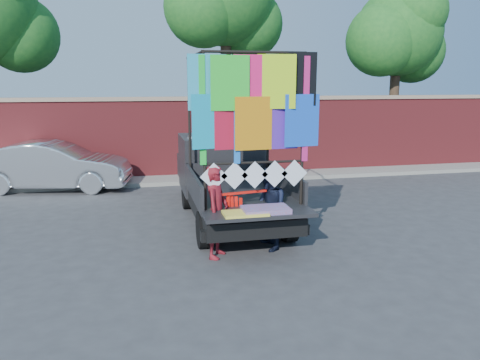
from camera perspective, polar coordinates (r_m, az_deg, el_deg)
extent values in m
plane|color=#38383A|center=(8.96, 1.92, -8.12)|extent=(90.00, 90.00, 0.00)
cube|color=maroon|center=(15.40, -4.53, 5.05)|extent=(30.00, 0.35, 2.50)
cube|color=gray|center=(15.31, -4.61, 9.89)|extent=(30.00, 0.45, 0.12)
cube|color=gray|center=(14.91, -4.08, 0.20)|extent=(30.00, 1.20, 0.12)
sphere|color=#1B6021|center=(17.18, -25.14, 15.74)|extent=(2.40, 2.40, 2.40)
cylinder|color=#38281C|center=(16.65, -1.73, 10.69)|extent=(0.36, 0.36, 5.46)
sphere|color=#1B6021|center=(17.34, 1.05, 18.49)|extent=(2.40, 2.40, 2.40)
sphere|color=#1B6021|center=(16.40, -4.51, 20.22)|extent=(2.60, 2.60, 2.60)
cylinder|color=#38281C|center=(18.98, 18.19, 8.88)|extent=(0.36, 0.36, 4.55)
sphere|color=#1B6021|center=(19.05, 18.72, 16.70)|extent=(3.20, 3.20, 3.20)
sphere|color=#1B6021|center=(19.81, 20.28, 14.50)|extent=(2.40, 2.40, 2.40)
sphere|color=#1B6021|center=(18.37, 16.92, 16.00)|extent=(2.60, 2.60, 2.60)
sphere|color=#1B6021|center=(18.77, 20.67, 18.66)|extent=(2.20, 2.20, 2.20)
cylinder|color=black|center=(11.58, -6.41, -1.75)|extent=(0.23, 0.70, 0.70)
cylinder|color=black|center=(8.83, -4.40, -6.04)|extent=(0.23, 0.70, 0.70)
cylinder|color=black|center=(11.86, 1.59, -1.36)|extent=(0.23, 0.70, 0.70)
cylinder|color=black|center=(9.19, 5.95, -5.34)|extent=(0.23, 0.70, 0.70)
cube|color=black|center=(10.22, -0.90, -2.46)|extent=(1.81, 4.47, 0.32)
cube|color=black|center=(9.39, 0.07, -1.87)|extent=(1.92, 2.45, 0.11)
cube|color=black|center=(9.19, -5.65, -0.74)|extent=(0.06, 2.45, 0.48)
cube|color=black|center=(9.58, 5.55, -0.21)|extent=(0.06, 2.45, 0.48)
cube|color=black|center=(10.50, -1.35, 0.89)|extent=(1.92, 0.06, 0.48)
cube|color=black|center=(11.49, -2.35, 2.11)|extent=(1.92, 1.70, 1.33)
cube|color=#8C9EAD|center=(10.95, -1.92, 3.89)|extent=(1.70, 0.06, 0.59)
cube|color=#8C9EAD|center=(12.23, -3.02, 3.70)|extent=(1.70, 0.11, 0.75)
cube|color=black|center=(12.67, -3.27, 1.79)|extent=(1.86, 0.96, 0.59)
cube|color=black|center=(7.99, 2.39, -4.19)|extent=(1.92, 0.59, 0.06)
cube|color=black|center=(8.33, 1.94, -6.41)|extent=(1.97, 0.16, 0.19)
cylinder|color=black|center=(7.92, -4.37, 5.71)|extent=(0.05, 0.05, 2.66)
cylinder|color=black|center=(10.13, -6.18, 7.00)|extent=(0.05, 0.05, 2.66)
cylinder|color=black|center=(8.34, 7.66, 5.95)|extent=(0.05, 0.05, 2.66)
cylinder|color=black|center=(10.46, 3.44, 7.20)|extent=(0.05, 0.05, 2.66)
cylinder|color=black|center=(8.06, 1.86, 15.32)|extent=(1.81, 0.05, 0.05)
cylinder|color=black|center=(10.23, -1.33, 14.58)|extent=(1.81, 0.05, 0.05)
cylinder|color=black|center=(8.99, -5.56, 14.91)|extent=(0.05, 2.29, 0.05)
cylinder|color=black|center=(9.37, 5.47, 14.78)|extent=(0.05, 2.29, 0.05)
cylinder|color=black|center=(8.16, 1.77, 2.14)|extent=(1.81, 0.04, 0.04)
cube|color=#2BA9CF|center=(7.86, -3.90, 11.89)|extent=(0.66, 0.02, 0.91)
cube|color=green|center=(7.89, -0.92, 11.92)|extent=(0.66, 0.02, 0.91)
cube|color=#F41B68|center=(8.02, 1.88, 11.91)|extent=(0.66, 0.02, 0.91)
cube|color=#B2E918|center=(8.09, 4.76, 11.88)|extent=(0.66, 0.02, 0.91)
cube|color=black|center=(8.25, 7.37, 11.82)|extent=(0.66, 0.02, 0.91)
cube|color=#0E9DC5|center=(7.85, -3.78, 6.84)|extent=(0.66, 0.02, 0.91)
cube|color=#B91530|center=(7.96, -0.97, 6.93)|extent=(0.66, 0.02, 0.91)
cube|color=orange|center=(8.01, 1.92, 6.95)|extent=(0.66, 0.02, 0.91)
cube|color=#5224B7|center=(8.16, 4.58, 7.01)|extent=(0.66, 0.02, 0.91)
cube|color=blue|center=(8.24, 7.35, 7.00)|extent=(0.66, 0.02, 0.91)
cube|color=green|center=(7.84, -4.61, 8.38)|extent=(0.11, 0.01, 1.81)
cube|color=#C6216E|center=(8.28, 8.04, 8.48)|extent=(0.11, 0.01, 1.81)
cube|color=blue|center=(7.94, -0.37, 8.46)|extent=(0.11, 0.01, 1.81)
cube|color=white|center=(8.02, -3.20, 0.41)|extent=(0.48, 0.01, 0.48)
cube|color=white|center=(8.08, -0.67, 0.52)|extent=(0.48, 0.01, 0.48)
cube|color=white|center=(8.16, 1.82, 0.63)|extent=(0.48, 0.01, 0.48)
cube|color=white|center=(8.26, 4.25, 0.73)|extent=(0.48, 0.01, 0.48)
cube|color=white|center=(8.37, 6.63, 0.83)|extent=(0.48, 0.01, 0.48)
cube|color=red|center=(7.99, 3.14, -3.63)|extent=(0.80, 0.48, 0.09)
cube|color=#F1E04C|center=(7.84, 0.65, -4.08)|extent=(0.75, 0.43, 0.04)
imported|color=silver|center=(14.46, -21.78, 1.61)|extent=(4.46, 2.18, 1.41)
imported|color=maroon|center=(8.23, -2.88, -3.88)|extent=(0.63, 0.72, 1.66)
imported|color=black|center=(8.62, 3.56, -3.55)|extent=(0.58, 0.75, 1.54)
cube|color=#FE180D|center=(8.33, 0.42, -1.54)|extent=(0.89, 0.19, 0.04)
cube|color=#FE180D|center=(8.33, -1.45, -3.56)|extent=(0.06, 0.02, 0.52)
cube|color=#FE180D|center=(8.35, -0.94, -3.66)|extent=(0.06, 0.02, 0.52)
cube|color=#FE180D|center=(8.37, -0.44, -3.77)|extent=(0.06, 0.02, 0.52)
cube|color=#FE180D|center=(8.39, 0.07, -3.87)|extent=(0.06, 0.02, 0.52)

